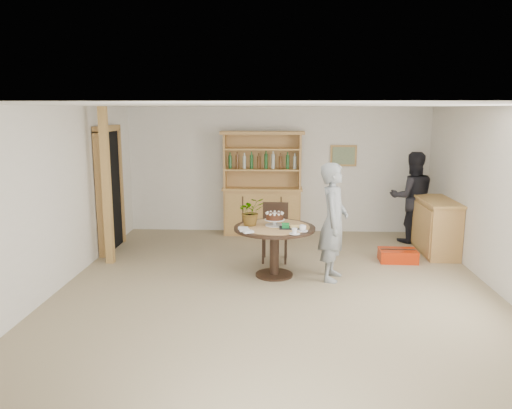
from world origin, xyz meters
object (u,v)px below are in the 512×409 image
object	(u,v)px
hutch	(262,200)
dining_table	(274,237)
dining_chair	(275,228)
teen_boy	(333,222)
adult_person	(412,197)
red_suitcase	(398,256)
sideboard	(436,226)

from	to	relation	value
hutch	dining_table	size ratio (longest dim) A/B	1.70
dining_chair	teen_boy	distance (m)	1.30
teen_boy	adult_person	distance (m)	2.76
dining_chair	red_suitcase	bearing A→B (deg)	1.24
sideboard	hutch	bearing A→B (deg)	157.79
dining_table	dining_chair	xyz separation A→B (m)	(0.00, 0.83, -0.07)
dining_chair	red_suitcase	xyz separation A→B (m)	(2.01, -0.03, -0.43)
red_suitcase	teen_boy	bearing A→B (deg)	-140.26
hutch	adult_person	distance (m)	2.85
hutch	teen_boy	bearing A→B (deg)	-67.31
hutch	teen_boy	world-z (taller)	hutch
teen_boy	red_suitcase	distance (m)	1.66
hutch	dining_table	distance (m)	2.59
dining_chair	sideboard	bearing A→B (deg)	12.22
dining_table	hutch	bearing A→B (deg)	95.92
sideboard	teen_boy	world-z (taller)	teen_boy
hutch	red_suitcase	distance (m)	2.94
hutch	dining_table	xyz separation A→B (m)	(0.27, -2.57, -0.08)
dining_chair	hutch	bearing A→B (deg)	100.80
hutch	sideboard	xyz separation A→B (m)	(3.04, -1.24, -0.22)
hutch	teen_boy	size ratio (longest dim) A/B	1.19
dining_chair	dining_table	bearing A→B (deg)	-88.20
teen_boy	red_suitcase	size ratio (longest dim) A/B	2.79
hutch	dining_chair	world-z (taller)	hutch
dining_chair	teen_boy	world-z (taller)	teen_boy
dining_table	red_suitcase	world-z (taller)	dining_table
hutch	adult_person	world-z (taller)	hutch
hutch	dining_table	world-z (taller)	hutch
hutch	dining_table	bearing A→B (deg)	-84.08
sideboard	red_suitcase	size ratio (longest dim) A/B	2.06
hutch	adult_person	xyz separation A→B (m)	(2.80, -0.49, 0.16)
sideboard	adult_person	size ratio (longest dim) A/B	0.74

